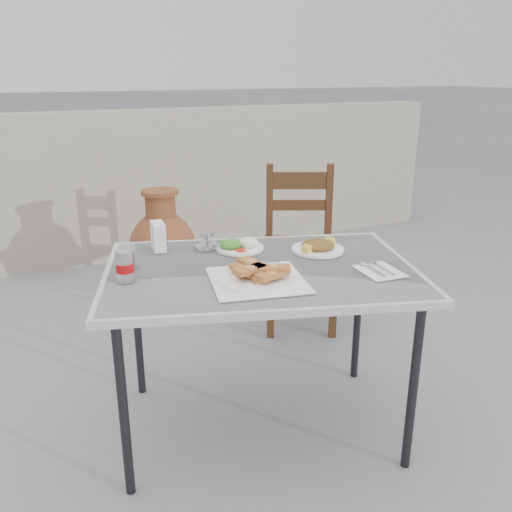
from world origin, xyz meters
name	(u,v)px	position (x,y,z in m)	size (l,w,h in m)	color
ground	(235,420)	(0.00, 0.00, 0.00)	(80.00, 80.00, 0.00)	slate
cafe_table	(260,279)	(0.09, -0.08, 0.70)	(1.43, 1.17, 0.75)	black
pide_plate	(258,273)	(0.02, -0.21, 0.78)	(0.41, 0.41, 0.07)	white
salad_rice_plate	(239,245)	(0.10, 0.16, 0.77)	(0.21, 0.21, 0.05)	white
salad_chopped_plate	(318,247)	(0.40, 0.00, 0.77)	(0.23, 0.23, 0.05)	white
soda_can	(125,266)	(-0.43, -0.01, 0.81)	(0.07, 0.07, 0.12)	silver
cola_glass	(128,257)	(-0.39, 0.14, 0.79)	(0.06, 0.06, 0.09)	white
napkin_holder	(158,236)	(-0.22, 0.31, 0.81)	(0.07, 0.11, 0.12)	white
condiment_caddy	(207,243)	(-0.02, 0.23, 0.78)	(0.11, 0.09, 0.07)	silver
cutlery_napkin	(377,269)	(0.49, -0.31, 0.76)	(0.16, 0.21, 0.01)	white
chair	(300,245)	(0.77, 0.79, 0.50)	(0.57, 0.57, 0.97)	#321D0D
terracotta_urn	(163,254)	(0.07, 1.36, 0.37)	(0.45, 0.45, 0.79)	brown
back_wall	(114,187)	(0.00, 2.50, 0.60)	(6.00, 0.25, 1.20)	gray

